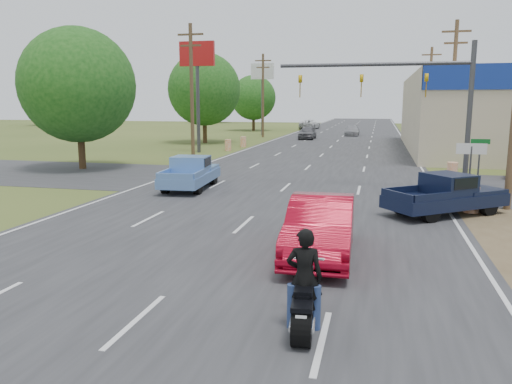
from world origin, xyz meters
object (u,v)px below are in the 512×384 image
(rider, at_px, (304,282))
(distant_car_white, at_px, (310,124))
(distant_car_silver, at_px, (352,131))
(navy_pickup, at_px, (448,194))
(motorcycle, at_px, (304,304))
(blue_pickup, at_px, (191,172))
(distant_car_grey, at_px, (307,133))
(red_convertible, at_px, (321,228))

(rider, bearing_deg, distant_car_white, -87.52)
(distant_car_silver, bearing_deg, navy_pickup, -82.05)
(rider, height_order, distant_car_white, rider)
(motorcycle, height_order, blue_pickup, blue_pickup)
(rider, bearing_deg, distant_car_grey, -87.25)
(motorcycle, distance_m, blue_pickup, 16.21)
(distant_car_grey, bearing_deg, distant_car_silver, 58.52)
(navy_pickup, bearing_deg, blue_pickup, -143.74)
(motorcycle, distance_m, distant_car_silver, 57.38)
(navy_pickup, height_order, distant_car_silver, navy_pickup)
(distant_car_grey, bearing_deg, motorcycle, -82.44)
(motorcycle, xyz_separation_m, distant_car_white, (-9.71, 72.29, 0.24))
(red_convertible, relative_size, distant_car_white, 0.91)
(blue_pickup, distance_m, navy_pickup, 11.99)
(distant_car_white, bearing_deg, motorcycle, 104.21)
(red_convertible, height_order, distant_car_grey, red_convertible)
(rider, bearing_deg, distant_car_silver, -93.02)
(rider, distance_m, distant_car_silver, 57.32)
(navy_pickup, distance_m, distant_car_silver, 46.70)
(blue_pickup, relative_size, distant_car_white, 0.92)
(rider, relative_size, distant_car_silver, 0.42)
(red_convertible, relative_size, blue_pickup, 0.99)
(blue_pickup, bearing_deg, red_convertible, -56.35)
(motorcycle, bearing_deg, distant_car_silver, 86.98)
(motorcycle, xyz_separation_m, blue_pickup, (-7.71, 14.25, 0.29))
(motorcycle, height_order, navy_pickup, navy_pickup)
(distant_car_silver, bearing_deg, distant_car_white, 117.38)
(blue_pickup, height_order, navy_pickup, blue_pickup)
(rider, bearing_deg, red_convertible, -92.42)
(rider, relative_size, distant_car_grey, 0.42)
(rider, distance_m, distant_car_white, 72.88)
(rider, bearing_deg, motorcycle, 90.00)
(rider, bearing_deg, blue_pickup, -66.67)
(motorcycle, bearing_deg, navy_pickup, 65.62)
(red_convertible, height_order, blue_pickup, red_convertible)
(blue_pickup, relative_size, distant_car_grey, 1.12)
(red_convertible, xyz_separation_m, blue_pickup, (-7.48, 9.59, -0.00))
(blue_pickup, height_order, distant_car_grey, blue_pickup)
(blue_pickup, xyz_separation_m, distant_car_silver, (5.55, 43.09, -0.17))
(red_convertible, xyz_separation_m, motorcycle, (0.23, -4.66, -0.30))
(blue_pickup, bearing_deg, distant_car_silver, 78.34)
(red_convertible, distance_m, distant_car_grey, 45.33)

